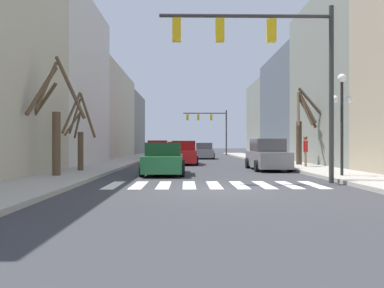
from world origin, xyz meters
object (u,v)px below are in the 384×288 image
at_px(pedestrian_near_right_corner, 273,148).
at_px(street_tree_left_far, 54,121).
at_px(car_parked_left_far, 164,159).
at_px(street_tree_left_mid, 79,136).
at_px(car_driving_away_lane, 204,151).
at_px(street_tree_right_mid, 303,125).
at_px(street_lamp_right_corner, 342,103).
at_px(car_parked_right_near, 267,156).
at_px(traffic_signal_far, 210,122).
at_px(car_parked_left_mid, 158,151).
at_px(car_parked_left_near, 166,149).
at_px(car_parked_right_mid, 184,153).
at_px(pedestrian_on_left_sidewalk, 306,148).
at_px(traffic_signal_near, 269,52).

bearing_deg(pedestrian_near_right_corner, street_tree_left_far, -4.44).
height_order(car_parked_left_far, street_tree_left_mid, street_tree_left_mid).
height_order(car_driving_away_lane, street_tree_right_mid, street_tree_right_mid).
height_order(street_lamp_right_corner, street_tree_left_far, street_tree_left_far).
distance_m(car_parked_right_near, street_tree_right_mid, 4.35).
xyz_separation_m(street_tree_left_far, street_tree_left_mid, (0.20, 3.05, -0.54)).
relative_size(traffic_signal_far, street_tree_right_mid, 1.21).
bearing_deg(street_tree_left_mid, traffic_signal_far, 74.67).
bearing_deg(car_parked_left_mid, car_parked_left_near, 0.03).
xyz_separation_m(car_driving_away_lane, pedestrian_near_right_corner, (5.17, -7.95, 0.38)).
distance_m(car_parked_right_mid, pedestrian_on_left_sidewalk, 8.91).
distance_m(car_driving_away_lane, pedestrian_on_left_sidewalk, 16.50).
xyz_separation_m(car_parked_left_mid, street_tree_right_mid, (10.06, -10.54, 1.84)).
height_order(street_tree_right_mid, street_tree_left_mid, street_tree_right_mid).
height_order(street_lamp_right_corner, car_parked_right_mid, street_lamp_right_corner).
bearing_deg(car_parked_left_far, car_parked_right_mid, 174.31).
xyz_separation_m(traffic_signal_far, car_parked_right_near, (1.32, -29.28, -3.65)).
relative_size(pedestrian_near_right_corner, street_tree_right_mid, 0.33).
height_order(car_parked_right_near, pedestrian_on_left_sidewalk, pedestrian_on_left_sidewalk).
bearing_deg(pedestrian_on_left_sidewalk, car_parked_left_mid, -127.45).
xyz_separation_m(car_parked_left_near, street_tree_right_mid, (10.07, -25.39, 1.85)).
bearing_deg(car_parked_right_mid, street_tree_right_mid, 66.23).
distance_m(traffic_signal_near, car_driving_away_lane, 24.11).
xyz_separation_m(traffic_signal_near, pedestrian_near_right_corner, (3.85, 15.76, -3.83)).
bearing_deg(street_tree_left_far, street_tree_right_mid, 31.58).
relative_size(pedestrian_on_left_sidewalk, street_tree_right_mid, 0.36).
bearing_deg(street_tree_left_mid, street_tree_left_far, -93.67).
height_order(traffic_signal_near, street_tree_left_mid, traffic_signal_near).
bearing_deg(pedestrian_on_left_sidewalk, car_driving_away_lane, -146.89).
xyz_separation_m(street_lamp_right_corner, street_tree_left_far, (-12.13, 0.14, -0.75)).
bearing_deg(car_parked_left_near, traffic_signal_near, -170.84).
height_order(traffic_signal_near, street_tree_right_mid, traffic_signal_near).
bearing_deg(traffic_signal_near, street_tree_left_far, 168.41).
bearing_deg(car_driving_away_lane, street_tree_right_mid, -157.66).
relative_size(car_driving_away_lane, street_tree_left_far, 0.88).
bearing_deg(street_tree_right_mid, car_parked_right_mid, 156.23).
relative_size(car_parked_left_far, car_parked_right_near, 0.97).
bearing_deg(pedestrian_near_right_corner, traffic_signal_far, -132.46).
xyz_separation_m(car_driving_away_lane, car_parked_right_mid, (-1.98, -10.50, 0.05)).
xyz_separation_m(car_parked_right_near, pedestrian_on_left_sidewalk, (2.49, 0.93, 0.40)).
height_order(pedestrian_near_right_corner, street_tree_right_mid, street_tree_right_mid).
height_order(street_lamp_right_corner, street_tree_right_mid, street_tree_right_mid).
bearing_deg(street_tree_left_far, traffic_signal_near, -11.59).
bearing_deg(car_driving_away_lane, street_tree_left_mid, 159.19).
bearing_deg(car_parked_left_far, pedestrian_near_right_corner, 145.31).
bearing_deg(traffic_signal_near, pedestrian_near_right_corner, 76.26).
relative_size(car_parked_right_near, pedestrian_near_right_corner, 2.86).
xyz_separation_m(traffic_signal_far, pedestrian_on_left_sidewalk, (3.81, -28.35, -3.24)).
height_order(street_lamp_right_corner, street_tree_left_mid, street_lamp_right_corner).
bearing_deg(street_lamp_right_corner, pedestrian_on_left_sidewalk, 85.22).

